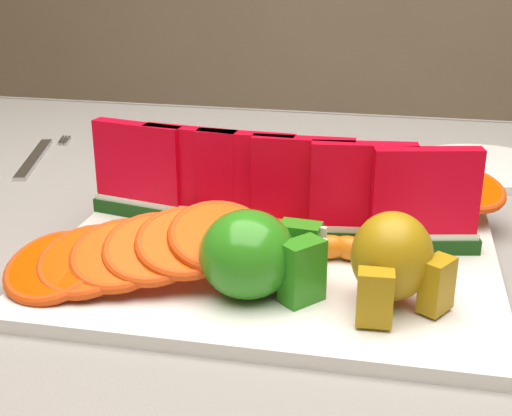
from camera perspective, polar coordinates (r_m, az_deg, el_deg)
table at (r=0.77m, az=-1.29°, el=-8.91°), size 1.40×0.90×0.75m
tablecloth at (r=0.74m, az=-1.33°, el=-4.76°), size 1.53×1.03×0.20m
platter at (r=0.65m, az=1.19°, el=-4.42°), size 0.40×0.30×0.01m
apple_cluster at (r=0.57m, az=0.05°, el=-3.83°), size 0.12×0.10×0.07m
pear_cluster at (r=0.56m, az=10.95°, el=-4.13°), size 0.09×0.09×0.07m
side_plate at (r=0.95m, az=17.73°, el=3.12°), size 0.23×0.23×0.01m
fork at (r=1.00m, az=-17.09°, el=3.95°), size 0.06×0.19×0.00m
watermelon_row at (r=0.68m, az=1.41°, el=1.65°), size 0.39×0.07×0.10m
orange_fan_front at (r=0.60m, az=-9.53°, el=-3.44°), size 0.24×0.14×0.06m
orange_fan_back at (r=0.75m, az=5.47°, el=1.63°), size 0.38×0.11×0.05m
tangerine_segments at (r=0.65m, az=0.51°, el=-2.41°), size 0.20×0.07×0.02m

